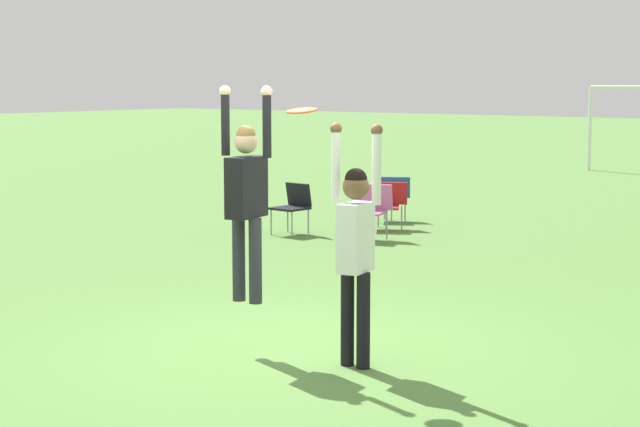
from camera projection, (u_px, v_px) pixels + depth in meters
name	position (u px, v px, depth m)	size (l,w,h in m)	color
ground_plane	(288.00, 350.00, 10.00)	(120.00, 120.00, 0.00)	#56843D
person_jumping	(246.00, 190.00, 9.71)	(0.60, 0.47, 1.98)	#2D2D38
person_defending	(356.00, 239.00, 9.27)	(0.53, 0.41, 2.14)	black
frisbee	(302.00, 111.00, 9.13)	(0.27, 0.27, 0.05)	#E04C23
camping_chair_1	(391.00, 195.00, 19.04)	(0.71, 0.77, 0.78)	gray
camping_chair_3	(370.00, 207.00, 16.81)	(0.68, 0.73, 0.87)	gray
camping_chair_4	(386.00, 202.00, 17.98)	(0.77, 0.84, 0.79)	gray
camping_chair_5	(293.00, 204.00, 17.41)	(0.55, 0.59, 0.83)	gray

